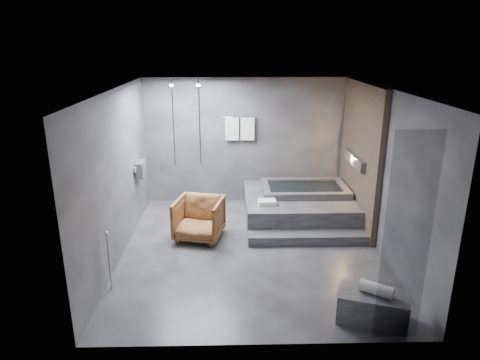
{
  "coord_description": "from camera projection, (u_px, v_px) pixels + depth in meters",
  "views": [
    {
      "loc": [
        -0.36,
        -6.84,
        3.53
      ],
      "look_at": [
        -0.19,
        0.3,
        1.21
      ],
      "focal_mm": 32.0,
      "sensor_mm": 36.0,
      "label": 1
    }
  ],
  "objects": [
    {
      "name": "rolled_towel",
      "position": [
        376.0,
        289.0,
        5.53
      ],
      "size": [
        0.44,
        0.38,
        0.16
      ],
      "primitive_type": "cylinder",
      "rotation": [
        0.0,
        1.57,
        -0.62
      ],
      "color": "white",
      "rests_on": "concrete_bench"
    },
    {
      "name": "tub_step",
      "position": [
        308.0,
        238.0,
        7.85
      ],
      "size": [
        2.2,
        0.36,
        0.18
      ],
      "primitive_type": "cube",
      "color": "#2D2D30",
      "rests_on": "ground"
    },
    {
      "name": "room",
      "position": [
        274.0,
        152.0,
        7.31
      ],
      "size": [
        5.0,
        5.04,
        2.82
      ],
      "color": "#29292B",
      "rests_on": "ground"
    },
    {
      "name": "driftwood_chair",
      "position": [
        199.0,
        219.0,
        7.94
      ],
      "size": [
        1.0,
        1.02,
        0.78
      ],
      "primitive_type": "imported",
      "rotation": [
        0.0,
        0.0,
        -0.22
      ],
      "color": "#4D2913",
      "rests_on": "ground"
    },
    {
      "name": "tub_deck",
      "position": [
        298.0,
        206.0,
        8.93
      ],
      "size": [
        2.2,
        2.0,
        0.5
      ],
      "primitive_type": "cube",
      "color": "#2D2D30",
      "rests_on": "ground"
    },
    {
      "name": "deck_towel",
      "position": [
        267.0,
        202.0,
        8.31
      ],
      "size": [
        0.35,
        0.26,
        0.09
      ],
      "primitive_type": "cube",
      "rotation": [
        0.0,
        0.0,
        0.04
      ],
      "color": "white",
      "rests_on": "tub_deck"
    },
    {
      "name": "concrete_bench",
      "position": [
        372.0,
        307.0,
        5.63
      ],
      "size": [
        1.0,
        0.75,
        0.4
      ],
      "primitive_type": "cube",
      "rotation": [
        0.0,
        0.0,
        -0.33
      ],
      "color": "#343436",
      "rests_on": "ground"
    }
  ]
}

